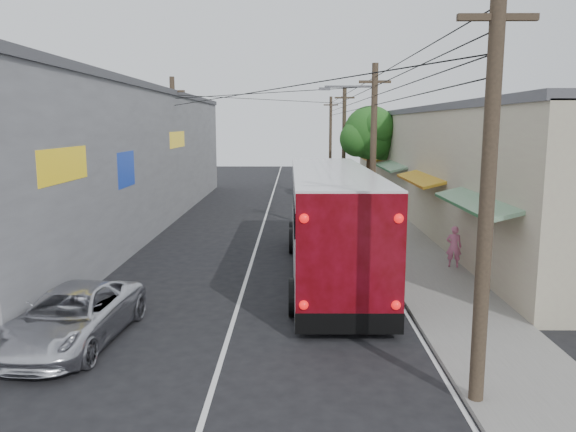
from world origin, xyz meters
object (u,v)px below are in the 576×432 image
Objects in this scene: parked_suv at (340,224)px; pedestrian_near at (454,246)px; pedestrian_far at (379,226)px; parked_car_far at (332,184)px; coach_bus at (331,220)px; parked_car_mid at (340,199)px; jeepney at (72,316)px.

parked_suv is 3.40× the size of pedestrian_near.
parked_suv is 2.20m from pedestrian_far.
coach_bus is at bearing -97.61° from parked_car_far.
pedestrian_near reaches higher than parked_car_mid.
coach_bus is 23.14m from parked_car_far.
parked_car_far is (1.60, 23.06, -1.16)m from coach_bus.
coach_bus is 9.67m from jeepney.
pedestrian_near reaches higher than parked_car_far.
jeepney is at bearing -109.38° from parked_car_far.
parked_suv is at bearing -8.49° from pedestrian_far.
parked_car_mid is (0.80, 9.59, -0.08)m from parked_suv.
coach_bus is at bearing -97.92° from parked_suv.
pedestrian_near is (11.40, 7.20, 0.21)m from jeepney.
jeepney is 14.62m from parked_suv.
parked_suv is 6.52m from pedestrian_near.
pedestrian_far is at bearing -42.97° from parked_suv.
parked_car_mid is at bearing 85.25° from parked_suv.
pedestrian_far reaches higher than parked_suv.
parked_suv reaches higher than jeepney.
parked_car_mid is at bearing -63.53° from pedestrian_near.
jeepney is 13.48m from pedestrian_near.
jeepney is 0.94× the size of parked_suv.
coach_bus reaches higher than jeepney.
coach_bus is 4.98m from pedestrian_far.
coach_bus is 5.92m from parked_suv.
pedestrian_far is (-2.20, 3.80, 0.08)m from pedestrian_near.
jeepney is 2.91× the size of pedestrian_far.
parked_car_far reaches higher than jeepney.
jeepney is at bearing -135.65° from coach_bus.
parked_car_far is 18.83m from pedestrian_far.
parked_car_far is (0.00, 7.73, 0.12)m from parked_car_mid.
coach_bus is 2.71× the size of parked_car_far.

